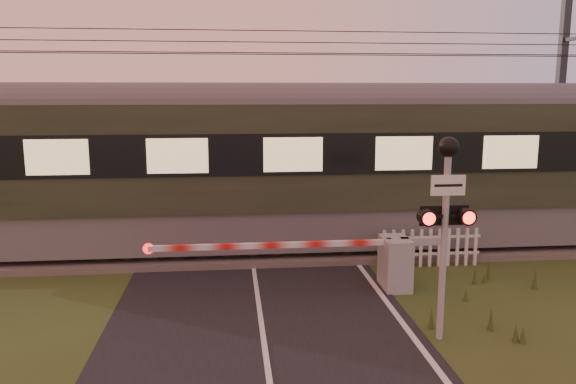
{
  "coord_description": "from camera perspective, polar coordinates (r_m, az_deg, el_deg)",
  "views": [
    {
      "loc": [
        -0.55,
        -8.99,
        4.47
      ],
      "look_at": [
        0.72,
        3.2,
        2.29
      ],
      "focal_mm": 35.0,
      "sensor_mm": 36.0,
      "label": 1
    }
  ],
  "objects": [
    {
      "name": "ground",
      "position": [
        10.05,
        -2.27,
        -16.31
      ],
      "size": [
        160.0,
        160.0,
        0.0
      ],
      "primitive_type": "plane",
      "color": "#303D17",
      "rests_on": "ground"
    },
    {
      "name": "track_bed",
      "position": [
        16.11,
        -3.77,
        -5.8
      ],
      "size": [
        140.0,
        3.4,
        0.39
      ],
      "color": "#47423D",
      "rests_on": "ground"
    },
    {
      "name": "road",
      "position": [
        9.84,
        -2.08,
        -16.85
      ],
      "size": [
        6.0,
        140.0,
        0.03
      ],
      "color": "black",
      "rests_on": "ground"
    },
    {
      "name": "crossing_signal",
      "position": [
        10.27,
        15.76,
        -1.03
      ],
      "size": [
        0.95,
        0.37,
        3.72
      ],
      "color": "gray",
      "rests_on": "ground"
    },
    {
      "name": "picket_fence",
      "position": [
        15.05,
        14.23,
        -5.49
      ],
      "size": [
        2.69,
        0.08,
        1.0
      ],
      "color": "silver",
      "rests_on": "ground"
    },
    {
      "name": "boom_gate",
      "position": [
        13.13,
        9.67,
        -6.89
      ],
      "size": [
        6.75,
        0.92,
        1.22
      ],
      "color": "gray",
      "rests_on": "ground"
    },
    {
      "name": "catenary_mast",
      "position": [
        20.8,
        25.86,
        7.74
      ],
      "size": [
        0.24,
        2.47,
        7.68
      ],
      "color": "#2D2D30",
      "rests_on": "ground"
    },
    {
      "name": "overhead_wires",
      "position": [
        15.55,
        -4.02,
        14.69
      ],
      "size": [
        120.0,
        0.62,
        0.62
      ],
      "color": "black",
      "rests_on": "ground"
    }
  ]
}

